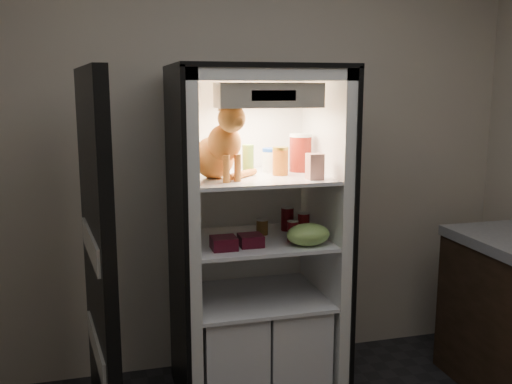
# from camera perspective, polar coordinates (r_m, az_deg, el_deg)

# --- Properties ---
(room_shell) EXTENTS (3.60, 3.60, 3.60)m
(room_shell) POSITION_cam_1_polar(r_m,az_deg,el_deg) (1.80, 11.32, 5.81)
(room_shell) COLOR white
(room_shell) RESTS_ON floor
(refrigerator) EXTENTS (0.90, 0.72, 1.88)m
(refrigerator) POSITION_cam_1_polar(r_m,az_deg,el_deg) (3.24, -0.16, -6.92)
(refrigerator) COLOR white
(refrigerator) RESTS_ON floor
(fridge_door) EXTENTS (0.16, 0.87, 1.85)m
(fridge_door) POSITION_cam_1_polar(r_m,az_deg,el_deg) (2.81, -15.46, -7.44)
(fridge_door) COLOR black
(fridge_door) RESTS_ON floor
(tabby_cat) EXTENTS (0.39, 0.42, 0.42)m
(tabby_cat) POSITION_cam_1_polar(r_m,az_deg,el_deg) (2.94, -3.67, 4.35)
(tabby_cat) COLOR #C34F19
(tabby_cat) RESTS_ON refrigerator
(parmesan_shaker) EXTENTS (0.06, 0.06, 0.16)m
(parmesan_shaker) POSITION_cam_1_polar(r_m,az_deg,el_deg) (3.08, -0.80, 3.23)
(parmesan_shaker) COLOR #217C28
(parmesan_shaker) RESTS_ON refrigerator
(mayo_tub) EXTENTS (0.10, 0.10, 0.13)m
(mayo_tub) POSITION_cam_1_polar(r_m,az_deg,el_deg) (3.20, 1.49, 3.21)
(mayo_tub) COLOR white
(mayo_tub) RESTS_ON refrigerator
(salsa_jar) EXTENTS (0.09, 0.09, 0.15)m
(salsa_jar) POSITION_cam_1_polar(r_m,az_deg,el_deg) (3.08, 2.45, 3.11)
(salsa_jar) COLOR maroon
(salsa_jar) RESTS_ON refrigerator
(pepper_jar) EXTENTS (0.13, 0.13, 0.21)m
(pepper_jar) POSITION_cam_1_polar(r_m,az_deg,el_deg) (3.22, 4.47, 3.95)
(pepper_jar) COLOR maroon
(pepper_jar) RESTS_ON refrigerator
(cream_carton) EXTENTS (0.08, 0.08, 0.13)m
(cream_carton) POSITION_cam_1_polar(r_m,az_deg,el_deg) (2.95, 5.90, 2.56)
(cream_carton) COLOR silver
(cream_carton) RESTS_ON refrigerator
(soda_can_a) EXTENTS (0.07, 0.07, 0.14)m
(soda_can_a) POSITION_cam_1_polar(r_m,az_deg,el_deg) (3.31, 3.15, -2.68)
(soda_can_a) COLOR black
(soda_can_a) RESTS_ON refrigerator
(soda_can_b) EXTENTS (0.07, 0.07, 0.12)m
(soda_can_b) POSITION_cam_1_polar(r_m,az_deg,el_deg) (3.23, 4.78, -3.16)
(soda_can_b) COLOR black
(soda_can_b) RESTS_ON refrigerator
(soda_can_c) EXTENTS (0.06, 0.06, 0.11)m
(soda_can_c) POSITION_cam_1_polar(r_m,az_deg,el_deg) (3.08, 3.69, -3.91)
(soda_can_c) COLOR black
(soda_can_c) RESTS_ON refrigerator
(condiment_jar) EXTENTS (0.07, 0.07, 0.09)m
(condiment_jar) POSITION_cam_1_polar(r_m,az_deg,el_deg) (3.21, 0.62, -3.46)
(condiment_jar) COLOR brown
(condiment_jar) RESTS_ON refrigerator
(grape_bag) EXTENTS (0.23, 0.17, 0.12)m
(grape_bag) POSITION_cam_1_polar(r_m,az_deg,el_deg) (3.01, 5.25, -4.25)
(grape_bag) COLOR #7EAA4F
(grape_bag) RESTS_ON refrigerator
(berry_box_left) EXTENTS (0.13, 0.13, 0.06)m
(berry_box_left) POSITION_cam_1_polar(r_m,az_deg,el_deg) (2.94, -3.24, -5.12)
(berry_box_left) COLOR #520D1D
(berry_box_left) RESTS_ON refrigerator
(berry_box_right) EXTENTS (0.12, 0.12, 0.06)m
(berry_box_right) POSITION_cam_1_polar(r_m,az_deg,el_deg) (2.99, -0.53, -4.85)
(berry_box_right) COLOR #520D1D
(berry_box_right) RESTS_ON refrigerator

